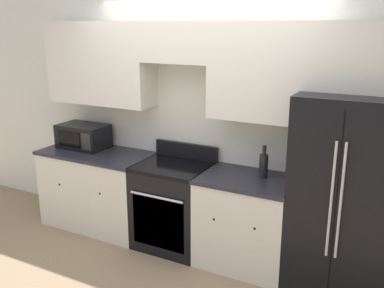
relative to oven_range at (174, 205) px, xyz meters
name	(u,v)px	position (x,y,z in m)	size (l,w,h in m)	color
ground_plane	(177,263)	(0.22, -0.31, -0.45)	(12.00, 12.00, 0.00)	#937A5B
wall_back	(205,98)	(0.23, 0.27, 1.10)	(8.00, 0.39, 2.60)	silver
lower_cabinets_left	(98,189)	(-0.99, 0.00, 0.00)	(1.28, 0.64, 0.89)	silver
lower_cabinets_right	(246,221)	(0.80, 0.00, 0.00)	(0.89, 0.64, 0.89)	silver
oven_range	(174,205)	(0.00, 0.00, 0.00)	(0.73, 0.65, 1.05)	black
refrigerator	(343,194)	(1.64, 0.06, 0.41)	(0.82, 0.77, 1.73)	black
microwave	(83,136)	(-1.23, 0.08, 0.57)	(0.56, 0.36, 0.27)	black
bottle	(264,165)	(0.92, 0.09, 0.56)	(0.08, 0.08, 0.30)	black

